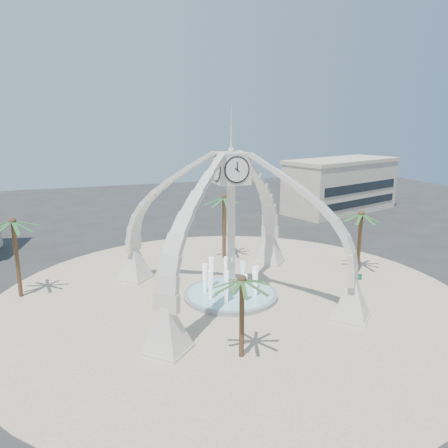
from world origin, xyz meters
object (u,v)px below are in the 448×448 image
object	(u,v)px
clock_tower	(231,224)
palm_west	(13,222)
palm_south	(242,281)
palm_north	(224,198)
palm_east	(361,215)
fountain	(231,294)
street_sign	(357,281)

from	to	relation	value
clock_tower	palm_west	size ratio (longest dim) A/B	2.42
clock_tower	palm_south	world-z (taller)	clock_tower
palm_west	palm_north	bearing A→B (deg)	11.36
palm_north	palm_east	bearing A→B (deg)	-37.15
fountain	palm_west	xyz separation A→B (m)	(-16.90, 6.20, 6.28)
palm_west	palm_south	world-z (taller)	palm_west
palm_north	clock_tower	bearing A→B (deg)	-106.85
palm_south	clock_tower	bearing A→B (deg)	73.37
street_sign	palm_north	bearing A→B (deg)	122.37
palm_east	palm_west	xyz separation A→B (m)	(-31.14, 4.43, 0.73)
clock_tower	palm_east	xyz separation A→B (m)	(14.24, 1.77, -0.65)
palm_north	street_sign	bearing A→B (deg)	-65.86
palm_east	palm_north	xyz separation A→B (m)	(-11.15, 8.45, 0.88)
palm_west	palm_south	bearing A→B (deg)	-47.63
fountain	street_sign	world-z (taller)	fountain
palm_north	palm_west	bearing A→B (deg)	-168.64
palm_west	street_sign	xyz separation A→B (m)	(26.49, -10.47, -4.76)
street_sign	palm_south	bearing A→B (deg)	-149.69
palm_west	palm_south	distance (m)	21.00
palm_south	street_sign	distance (m)	13.76
clock_tower	palm_east	size ratio (longest dim) A/B	2.68
palm_north	street_sign	size ratio (longest dim) A/B	3.02
fountain	palm_south	distance (m)	10.87
fountain	palm_west	world-z (taller)	palm_west
palm_south	street_sign	size ratio (longest dim) A/B	2.36
palm_south	street_sign	world-z (taller)	palm_south
palm_east	palm_south	bearing A→B (deg)	-146.98
clock_tower	palm_south	size ratio (longest dim) A/B	3.02
palm_west	street_sign	size ratio (longest dim) A/B	2.93
clock_tower	palm_east	world-z (taller)	clock_tower
palm_north	street_sign	world-z (taller)	palm_north
clock_tower	palm_south	distance (m)	9.78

